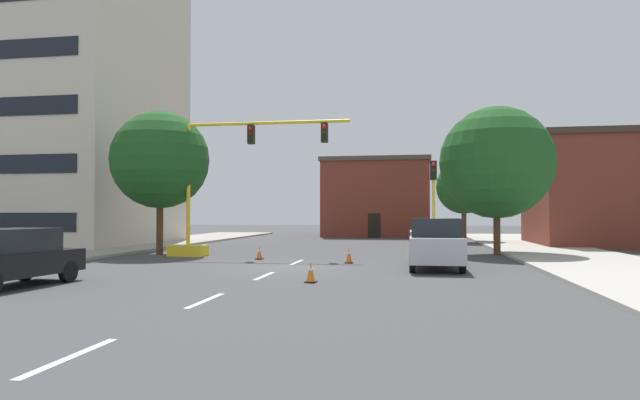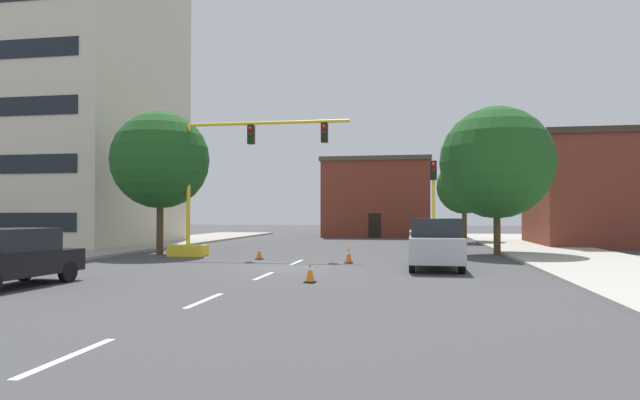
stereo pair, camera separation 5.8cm
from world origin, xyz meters
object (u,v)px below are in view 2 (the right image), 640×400
object	(u,v)px
traffic_cone_roadside_a	(259,253)
traffic_cone_roadside_c	(349,256)
sedan_black_near_left	(9,257)
traffic_light_pole_right	(433,186)
traffic_cone_roadside_b	(310,273)
traffic_signal_gantry	(210,212)
tree_left_near	(160,160)
tree_right_far	(464,187)
tree_right_mid	(496,163)
pickup_truck_silver	(435,244)

from	to	relation	value
traffic_cone_roadside_a	traffic_cone_roadside_c	xyz separation A→B (m)	(4.44, -1.29, 0.02)
sedan_black_near_left	traffic_cone_roadside_c	bearing A→B (deg)	46.98
traffic_light_pole_right	traffic_cone_roadside_b	xyz separation A→B (m)	(-4.20, -10.64, -3.21)
traffic_signal_gantry	traffic_cone_roadside_a	world-z (taller)	traffic_signal_gantry
tree_left_near	tree_right_far	xyz separation A→B (m)	(17.13, 15.34, -0.84)
tree_right_far	tree_right_mid	distance (m)	12.78
tree_right_mid	traffic_cone_roadside_a	bearing A→B (deg)	-157.92
traffic_signal_gantry	traffic_cone_roadside_c	xyz separation A→B (m)	(7.42, -2.63, -1.92)
tree_left_near	traffic_cone_roadside_a	distance (m)	8.01
traffic_signal_gantry	traffic_cone_roadside_b	xyz separation A→B (m)	(7.02, -9.59, -1.94)
traffic_light_pole_right	traffic_cone_roadside_c	bearing A→B (deg)	-135.93
traffic_signal_gantry	pickup_truck_silver	world-z (taller)	traffic_signal_gantry
tree_right_far	traffic_cone_roadside_b	distance (m)	26.91
traffic_light_pole_right	traffic_cone_roadside_b	bearing A→B (deg)	-111.57
tree_right_mid	traffic_cone_roadside_a	world-z (taller)	tree_right_mid
tree_right_mid	traffic_cone_roadside_c	world-z (taller)	tree_right_mid
traffic_light_pole_right	tree_left_near	size ratio (longest dim) A/B	0.63
traffic_signal_gantry	tree_right_mid	distance (m)	15.17
traffic_cone_roadside_a	traffic_cone_roadside_c	size ratio (longest dim) A/B	0.93
traffic_cone_roadside_a	traffic_cone_roadside_b	xyz separation A→B (m)	(4.04, -8.25, 0.01)
traffic_cone_roadside_b	traffic_light_pole_right	bearing A→B (deg)	68.43
traffic_cone_roadside_a	pickup_truck_silver	bearing A→B (deg)	-19.87
traffic_signal_gantry	traffic_cone_roadside_a	xyz separation A→B (m)	(2.98, -1.34, -1.95)
tree_right_far	traffic_cone_roadside_c	size ratio (longest dim) A/B	9.24
tree_left_near	pickup_truck_silver	distance (m)	15.61
tree_left_near	tree_right_far	distance (m)	23.02
tree_left_near	tree_right_mid	bearing A→B (deg)	8.35
pickup_truck_silver	traffic_cone_roadside_b	xyz separation A→B (m)	(-4.06, -5.32, -0.66)
tree_right_mid	traffic_cone_roadside_b	xyz separation A→B (m)	(-7.55, -12.95, -4.55)
traffic_cone_roadside_a	tree_right_far	bearing A→B (deg)	57.70
traffic_cone_roadside_b	tree_left_near	bearing A→B (deg)	134.41
traffic_cone_roadside_c	tree_right_mid	bearing A→B (deg)	39.97
pickup_truck_silver	tree_left_near	bearing A→B (deg)	160.50
tree_left_near	traffic_cone_roadside_b	size ratio (longest dim) A/B	11.83
sedan_black_near_left	traffic_cone_roadside_a	distance (m)	11.80
traffic_light_pole_right	sedan_black_near_left	size ratio (longest dim) A/B	1.04
tree_right_mid	traffic_cone_roadside_c	size ratio (longest dim) A/B	11.52
sedan_black_near_left	pickup_truck_silver	bearing A→B (deg)	32.25
traffic_light_pole_right	tree_right_mid	distance (m)	4.28
traffic_light_pole_right	traffic_cone_roadside_c	distance (m)	6.18
pickup_truck_silver	traffic_light_pole_right	bearing A→B (deg)	88.49
traffic_light_pole_right	sedan_black_near_left	world-z (taller)	traffic_light_pole_right
traffic_light_pole_right	traffic_cone_roadside_b	size ratio (longest dim) A/B	7.41
traffic_signal_gantry	sedan_black_near_left	size ratio (longest dim) A/B	2.01
traffic_cone_roadside_a	traffic_cone_roadside_c	bearing A→B (deg)	-16.19
traffic_light_pole_right	pickup_truck_silver	bearing A→B (deg)	-91.51
traffic_light_pole_right	tree_right_far	world-z (taller)	tree_right_far
tree_right_far	traffic_cone_roadside_a	distance (m)	21.01
sedan_black_near_left	traffic_cone_roadside_c	distance (m)	13.14
sedan_black_near_left	traffic_cone_roadside_c	size ratio (longest dim) A/B	6.78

